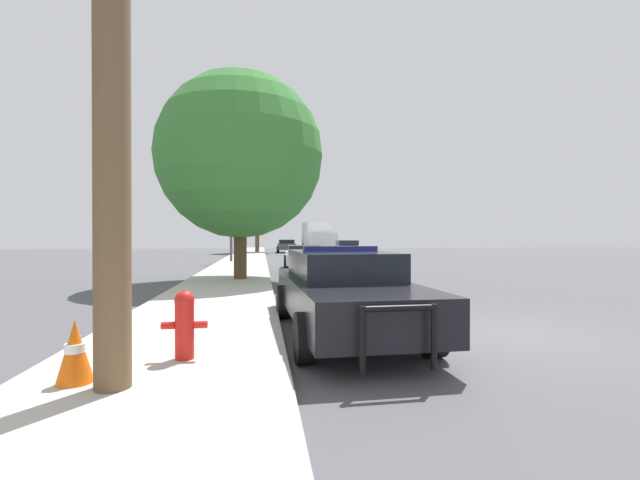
{
  "coord_description": "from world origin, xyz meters",
  "views": [
    {
      "loc": [
        -3.93,
        -6.87,
        1.66
      ],
      "look_at": [
        -0.84,
        15.61,
        1.49
      ],
      "focal_mm": 24.0,
      "sensor_mm": 36.0,
      "label": 1
    }
  ],
  "objects_px": {
    "box_truck": "(318,237)",
    "police_car": "(343,289)",
    "car_background_distant": "(286,246)",
    "tree_sidewalk_near": "(240,156)",
    "utility_pole": "(112,12)",
    "traffic_cone": "(75,351)",
    "car_background_midblock": "(304,256)",
    "tree_sidewalk_far": "(257,205)",
    "traffic_light": "(254,203)",
    "fire_hydrant": "(184,322)",
    "car_background_oncoming": "(347,249)"
  },
  "relations": [
    {
      "from": "car_background_distant",
      "to": "traffic_cone",
      "type": "bearing_deg",
      "value": -95.32
    },
    {
      "from": "police_car",
      "to": "traffic_light",
      "type": "xyz_separation_m",
      "value": [
        -1.84,
        20.02,
        3.02
      ]
    },
    {
      "from": "car_background_distant",
      "to": "tree_sidewalk_far",
      "type": "xyz_separation_m",
      "value": [
        -3.05,
        -0.99,
        4.22
      ]
    },
    {
      "from": "tree_sidewalk_far",
      "to": "traffic_cone",
      "type": "distance_m",
      "value": 39.58
    },
    {
      "from": "traffic_light",
      "to": "box_truck",
      "type": "bearing_deg",
      "value": 67.18
    },
    {
      "from": "traffic_light",
      "to": "traffic_cone",
      "type": "height_order",
      "value": "traffic_light"
    },
    {
      "from": "police_car",
      "to": "tree_sidewalk_far",
      "type": "distance_m",
      "value": 37.13
    },
    {
      "from": "utility_pole",
      "to": "tree_sidewalk_far",
      "type": "xyz_separation_m",
      "value": [
        1.06,
        39.51,
        1.02
      ]
    },
    {
      "from": "tree_sidewalk_far",
      "to": "tree_sidewalk_near",
      "type": "bearing_deg",
      "value": -90.68
    },
    {
      "from": "car_background_distant",
      "to": "car_background_midblock",
      "type": "height_order",
      "value": "car_background_distant"
    },
    {
      "from": "tree_sidewalk_near",
      "to": "fire_hydrant",
      "type": "bearing_deg",
      "value": -91.05
    },
    {
      "from": "car_background_distant",
      "to": "car_background_oncoming",
      "type": "height_order",
      "value": "car_background_oncoming"
    },
    {
      "from": "box_truck",
      "to": "tree_sidewalk_near",
      "type": "distance_m",
      "value": 26.32
    },
    {
      "from": "car_background_distant",
      "to": "tree_sidewalk_near",
      "type": "height_order",
      "value": "tree_sidewalk_near"
    },
    {
      "from": "fire_hydrant",
      "to": "car_background_midblock",
      "type": "height_order",
      "value": "car_background_midblock"
    },
    {
      "from": "utility_pole",
      "to": "fire_hydrant",
      "type": "bearing_deg",
      "value": 60.96
    },
    {
      "from": "police_car",
      "to": "fire_hydrant",
      "type": "height_order",
      "value": "police_car"
    },
    {
      "from": "car_background_distant",
      "to": "traffic_cone",
      "type": "xyz_separation_m",
      "value": [
        -4.55,
        -40.29,
        -0.27
      ]
    },
    {
      "from": "police_car",
      "to": "car_background_distant",
      "type": "bearing_deg",
      "value": -93.98
    },
    {
      "from": "police_car",
      "to": "traffic_cone",
      "type": "bearing_deg",
      "value": 34.23
    },
    {
      "from": "car_background_distant",
      "to": "box_truck",
      "type": "relative_size",
      "value": 0.52
    },
    {
      "from": "car_background_midblock",
      "to": "tree_sidewalk_far",
      "type": "xyz_separation_m",
      "value": [
        -2.55,
        22.54,
        4.27
      ]
    },
    {
      "from": "car_background_midblock",
      "to": "tree_sidewalk_near",
      "type": "distance_m",
      "value": 7.49
    },
    {
      "from": "utility_pole",
      "to": "car_background_midblock",
      "type": "xyz_separation_m",
      "value": [
        3.61,
        16.97,
        -3.25
      ]
    },
    {
      "from": "car_background_oncoming",
      "to": "box_truck",
      "type": "distance_m",
      "value": 8.36
    },
    {
      "from": "car_background_distant",
      "to": "car_background_oncoming",
      "type": "distance_m",
      "value": 12.69
    },
    {
      "from": "car_background_distant",
      "to": "utility_pole",
      "type": "bearing_deg",
      "value": -94.67
    },
    {
      "from": "police_car",
      "to": "tree_sidewalk_far",
      "type": "height_order",
      "value": "tree_sidewalk_far"
    },
    {
      "from": "tree_sidewalk_far",
      "to": "fire_hydrant",
      "type": "bearing_deg",
      "value": -90.78
    },
    {
      "from": "car_background_distant",
      "to": "police_car",
      "type": "bearing_deg",
      "value": -90.73
    },
    {
      "from": "fire_hydrant",
      "to": "car_background_distant",
      "type": "xyz_separation_m",
      "value": [
        3.57,
        39.53,
        0.15
      ]
    },
    {
      "from": "car_background_midblock",
      "to": "car_background_oncoming",
      "type": "distance_m",
      "value": 12.39
    },
    {
      "from": "police_car",
      "to": "utility_pole",
      "type": "distance_m",
      "value": 5.05
    },
    {
      "from": "fire_hydrant",
      "to": "car_background_oncoming",
      "type": "bearing_deg",
      "value": 74.45
    },
    {
      "from": "car_background_oncoming",
      "to": "tree_sidewalk_far",
      "type": "height_order",
      "value": "tree_sidewalk_far"
    },
    {
      "from": "traffic_light",
      "to": "box_truck",
      "type": "distance_m",
      "value": 15.36
    },
    {
      "from": "police_car",
      "to": "utility_pole",
      "type": "xyz_separation_m",
      "value": [
        -2.88,
        -2.66,
        3.17
      ]
    },
    {
      "from": "car_background_midblock",
      "to": "tree_sidewalk_far",
      "type": "bearing_deg",
      "value": 99.35
    },
    {
      "from": "fire_hydrant",
      "to": "utility_pole",
      "type": "bearing_deg",
      "value": -119.04
    },
    {
      "from": "police_car",
      "to": "tree_sidewalk_far",
      "type": "bearing_deg",
      "value": -89.3
    },
    {
      "from": "traffic_cone",
      "to": "tree_sidewalk_near",
      "type": "bearing_deg",
      "value": 83.98
    },
    {
      "from": "car_background_oncoming",
      "to": "box_truck",
      "type": "bearing_deg",
      "value": -77.83
    },
    {
      "from": "traffic_light",
      "to": "traffic_cone",
      "type": "bearing_deg",
      "value": -93.78
    },
    {
      "from": "box_truck",
      "to": "car_background_midblock",
      "type": "bearing_deg",
      "value": 80.24
    },
    {
      "from": "utility_pole",
      "to": "traffic_cone",
      "type": "xyz_separation_m",
      "value": [
        -0.44,
        0.21,
        -3.47
      ]
    },
    {
      "from": "box_truck",
      "to": "police_car",
      "type": "bearing_deg",
      "value": 83.02
    },
    {
      "from": "car_background_oncoming",
      "to": "traffic_cone",
      "type": "xyz_separation_m",
      "value": [
        -8.64,
        -28.27,
        -0.27
      ]
    },
    {
      "from": "utility_pole",
      "to": "tree_sidewalk_near",
      "type": "bearing_deg",
      "value": 86.33
    },
    {
      "from": "utility_pole",
      "to": "traffic_light",
      "type": "bearing_deg",
      "value": 87.37
    },
    {
      "from": "car_background_distant",
      "to": "car_background_oncoming",
      "type": "xyz_separation_m",
      "value": [
        4.09,
        -12.02,
        0.0
      ]
    }
  ]
}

